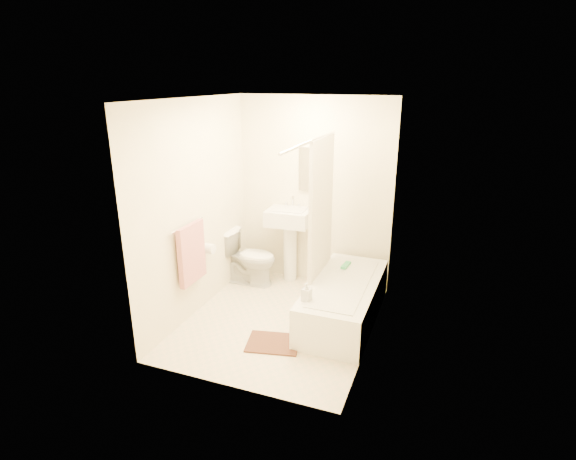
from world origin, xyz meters
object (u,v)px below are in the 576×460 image
at_px(bathtub, 344,301).
at_px(bath_mat, 273,343).
at_px(toilet, 249,258).
at_px(soap_bottle, 307,292).
at_px(sink, 290,242).

xyz_separation_m(bathtub, bath_mat, (-0.55, -0.75, -0.22)).
bearing_deg(toilet, bath_mat, -146.84).
bearing_deg(soap_bottle, sink, 117.10).
height_order(sink, bathtub, sink).
height_order(toilet, bathtub, toilet).
height_order(sink, bath_mat, sink).
distance_m(bath_mat, soap_bottle, 0.64).
distance_m(sink, bath_mat, 1.64).
distance_m(toilet, bathtub, 1.49).
distance_m(toilet, bath_mat, 1.55).
height_order(toilet, sink, sink).
bearing_deg(bath_mat, sink, 104.25).
relative_size(sink, bath_mat, 2.04).
relative_size(toilet, sink, 0.67).
height_order(sink, soap_bottle, sink).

